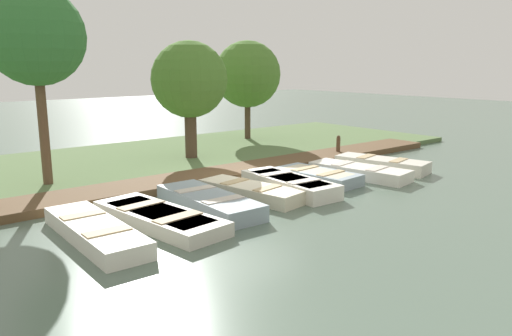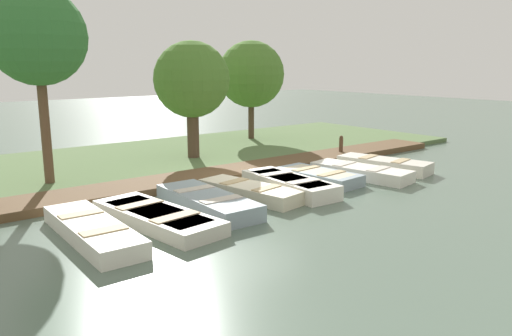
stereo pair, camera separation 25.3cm
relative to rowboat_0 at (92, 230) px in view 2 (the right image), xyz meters
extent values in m
plane|color=#566B5B|center=(-1.61, 5.48, -0.19)|extent=(80.00, 80.00, 0.00)
cube|color=#567042|center=(-6.61, 5.48, -0.10)|extent=(8.00, 24.00, 0.18)
cube|color=brown|center=(-3.00, 5.48, -0.08)|extent=(1.56, 19.31, 0.22)
cube|color=silver|center=(0.00, 0.00, -0.01)|extent=(3.57, 1.04, 0.35)
cube|color=#994C33|center=(0.00, 0.00, 0.15)|extent=(2.92, 0.81, 0.03)
cube|color=tan|center=(0.67, -0.01, 0.18)|extent=(0.37, 0.90, 0.03)
cube|color=tan|center=(-0.67, 0.01, 0.18)|extent=(0.37, 0.90, 0.03)
cube|color=beige|center=(-0.05, 1.48, -0.03)|extent=(3.69, 1.64, 0.31)
cube|color=#994C33|center=(-0.05, 1.48, 0.11)|extent=(3.02, 1.30, 0.03)
cube|color=tan|center=(0.63, 1.57, 0.14)|extent=(0.49, 1.14, 0.03)
cube|color=tan|center=(-0.72, 1.40, 0.14)|extent=(0.49, 1.14, 0.03)
cube|color=#8C9EA8|center=(-0.28, 2.97, 0.01)|extent=(3.32, 1.21, 0.39)
cube|color=#994C33|center=(-0.28, 2.97, 0.19)|extent=(2.72, 0.95, 0.03)
cube|color=beige|center=(0.35, 2.95, 0.22)|extent=(0.36, 1.04, 0.03)
cube|color=beige|center=(-0.90, 2.99, 0.22)|extent=(0.36, 1.04, 0.03)
cube|color=beige|center=(-0.49, 4.44, -0.01)|extent=(3.12, 1.47, 0.36)
cube|color=#994C33|center=(-0.49, 4.44, 0.16)|extent=(2.55, 1.17, 0.03)
cube|color=tan|center=(0.07, 4.55, 0.19)|extent=(0.45, 0.92, 0.03)
cube|color=tan|center=(-1.05, 4.34, 0.19)|extent=(0.45, 0.92, 0.03)
cube|color=silver|center=(-0.34, 5.71, 0.02)|extent=(3.20, 1.27, 0.41)
cube|color=teal|center=(-0.34, 5.71, 0.21)|extent=(2.62, 1.00, 0.03)
cube|color=beige|center=(0.26, 5.68, 0.23)|extent=(0.37, 1.02, 0.03)
cube|color=beige|center=(-0.93, 5.75, 0.23)|extent=(0.37, 1.02, 0.03)
cube|color=#8C9EA8|center=(-0.65, 7.18, -0.02)|extent=(2.69, 1.38, 0.34)
cube|color=beige|center=(-0.65, 7.18, 0.14)|extent=(2.20, 1.08, 0.03)
cube|color=tan|center=(-0.16, 7.22, 0.17)|extent=(0.35, 1.09, 0.03)
cube|color=tan|center=(-1.14, 7.14, 0.17)|extent=(0.35, 1.09, 0.03)
cube|color=silver|center=(-0.25, 8.65, -0.01)|extent=(3.29, 1.54, 0.36)
cube|color=beige|center=(-0.25, 8.65, 0.16)|extent=(2.69, 1.23, 0.03)
cube|color=beige|center=(0.34, 8.75, 0.18)|extent=(0.47, 0.99, 0.03)
cube|color=beige|center=(-0.85, 8.55, 0.18)|extent=(0.47, 0.99, 0.03)
cube|color=beige|center=(-0.49, 10.12, 0.01)|extent=(3.18, 1.64, 0.39)
cube|color=teal|center=(-0.49, 10.12, 0.19)|extent=(2.60, 1.30, 0.03)
cube|color=tan|center=(0.07, 10.24, 0.21)|extent=(0.50, 0.96, 0.03)
cube|color=tan|center=(-1.05, 9.99, 0.21)|extent=(0.50, 0.96, 0.03)
cylinder|color=brown|center=(-3.01, 10.78, 0.18)|extent=(0.15, 0.15, 0.74)
sphere|color=brown|center=(-3.01, 10.78, 0.58)|extent=(0.14, 0.14, 0.14)
cylinder|color=brown|center=(-4.83, 0.59, 1.56)|extent=(0.26, 0.26, 3.50)
sphere|color=#337033|center=(-4.83, 0.59, 4.03)|extent=(2.64, 2.64, 2.64)
cylinder|color=#4C3828|center=(-5.70, 5.89, 0.93)|extent=(0.42, 0.42, 2.22)
sphere|color=#4C7A2D|center=(-5.70, 5.89, 2.78)|extent=(2.69, 2.69, 2.69)
cylinder|color=#4C3828|center=(-8.06, 10.37, 0.93)|extent=(0.26, 0.26, 2.24)
sphere|color=#4C7A2D|center=(-8.06, 10.37, 2.86)|extent=(2.93, 2.93, 2.93)
camera|label=1|loc=(9.49, -3.59, 3.32)|focal=35.00mm
camera|label=2|loc=(9.65, -3.39, 3.32)|focal=35.00mm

